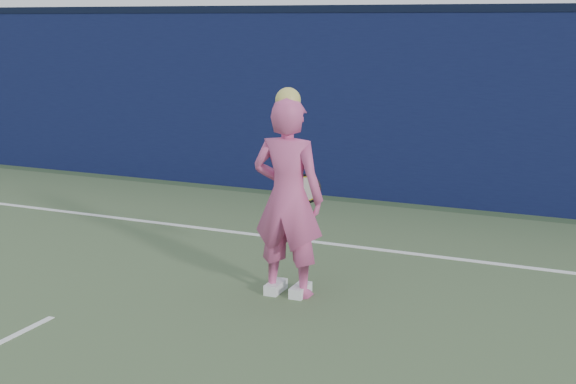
% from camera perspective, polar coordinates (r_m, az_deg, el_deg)
% --- Properties ---
extents(backstop_wall, '(24.00, 0.40, 2.50)m').
position_cam_1_polar(backstop_wall, '(11.32, 1.58, 6.29)').
color(backstop_wall, '#0C1137').
rests_on(backstop_wall, ground).
extents(wall_cap, '(24.00, 0.42, 0.10)m').
position_cam_1_polar(wall_cap, '(11.26, 1.62, 12.88)').
color(wall_cap, black).
rests_on(wall_cap, backstop_wall).
extents(player, '(0.66, 0.45, 1.85)m').
position_cam_1_polar(player, '(7.00, 0.00, -0.38)').
color(player, '#CA4E86').
rests_on(player, ground).
extents(racket, '(0.52, 0.12, 0.28)m').
position_cam_1_polar(racket, '(7.39, 1.14, 0.20)').
color(racket, black).
rests_on(racket, ground).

